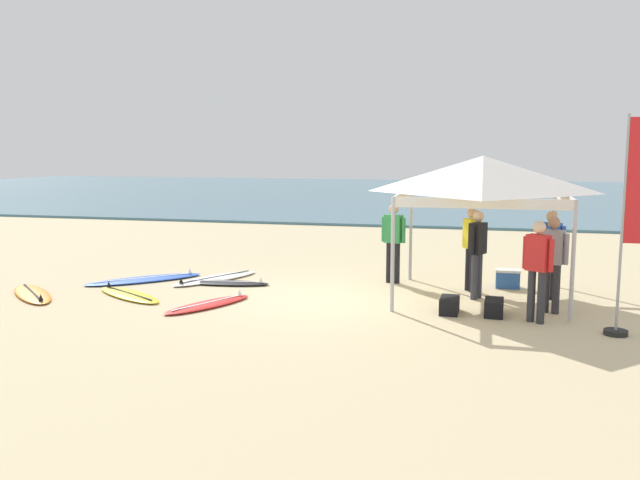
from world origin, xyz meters
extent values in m
plane|color=beige|center=(0.00, 0.00, 0.00)|extent=(80.00, 80.00, 0.00)
cube|color=teal|center=(0.00, 30.05, 0.05)|extent=(80.00, 36.00, 0.10)
cylinder|color=#B7B7BC|center=(1.29, -0.65, 1.02)|extent=(0.07, 0.07, 2.05)
cylinder|color=#B7B7BC|center=(4.30, -0.65, 1.02)|extent=(0.07, 0.07, 2.05)
cylinder|color=#B7B7BC|center=(1.29, 2.35, 1.02)|extent=(0.07, 0.07, 2.05)
cylinder|color=#B7B7BC|center=(4.30, 2.35, 1.02)|extent=(0.07, 0.07, 2.05)
cube|color=white|center=(2.80, -0.65, 1.96)|extent=(3.00, 0.03, 0.18)
cube|color=white|center=(2.80, 2.35, 1.96)|extent=(3.00, 0.03, 0.18)
cube|color=white|center=(1.29, 0.85, 1.96)|extent=(0.03, 3.00, 0.18)
cube|color=white|center=(4.30, 0.85, 1.96)|extent=(0.03, 3.00, 0.18)
pyramid|color=white|center=(2.80, 0.85, 2.40)|extent=(3.12, 3.12, 0.70)
ellipsoid|color=orange|center=(-5.79, -1.06, 0.04)|extent=(1.95, 1.87, 0.07)
cube|color=black|center=(-5.79, -1.06, 0.07)|extent=(1.35, 1.27, 0.01)
cone|color=black|center=(-5.15, -1.66, 0.13)|extent=(0.09, 0.09, 0.12)
ellipsoid|color=blue|center=(-4.37, 0.80, 0.04)|extent=(2.32, 2.28, 0.07)
cube|color=white|center=(-4.37, 0.80, 0.07)|extent=(1.59, 1.55, 0.01)
cone|color=white|center=(-3.61, 1.53, 0.13)|extent=(0.09, 0.09, 0.12)
ellipsoid|color=black|center=(-2.48, 0.86, 0.04)|extent=(1.93, 0.69, 0.07)
cube|color=white|center=(-2.48, 0.86, 0.07)|extent=(1.60, 0.20, 0.01)
cone|color=white|center=(-1.70, 0.93, 0.13)|extent=(0.09, 0.09, 0.12)
ellipsoid|color=red|center=(-2.05, -1.07, 0.04)|extent=(1.34, 2.00, 0.07)
cube|color=white|center=(-2.05, -1.07, 0.07)|extent=(0.77, 1.52, 0.01)
cone|color=white|center=(-1.70, -0.35, 0.13)|extent=(0.09, 0.09, 0.12)
ellipsoid|color=yellow|center=(-3.88, -0.70, 0.04)|extent=(2.01, 1.53, 0.07)
cube|color=black|center=(-3.88, -0.70, 0.07)|extent=(1.49, 0.94, 0.01)
cone|color=black|center=(-4.59, -0.26, 0.13)|extent=(0.09, 0.09, 0.12)
ellipsoid|color=white|center=(-2.88, 1.28, 0.04)|extent=(1.61, 2.31, 0.07)
cube|color=black|center=(-2.88, 1.28, 0.07)|extent=(0.94, 1.74, 0.01)
cone|color=black|center=(-3.31, 0.45, 0.13)|extent=(0.09, 0.09, 0.12)
cylinder|color=black|center=(2.57, 1.50, 0.44)|extent=(0.13, 0.13, 0.88)
cylinder|color=black|center=(2.66, 1.34, 0.44)|extent=(0.13, 0.13, 0.88)
cube|color=yellow|center=(2.61, 1.42, 1.18)|extent=(0.36, 0.42, 0.60)
sphere|color=tan|center=(2.61, 1.42, 1.60)|extent=(0.21, 0.21, 0.21)
cylinder|color=yellow|center=(2.50, 1.62, 1.16)|extent=(0.09, 0.09, 0.54)
cylinder|color=yellow|center=(2.72, 1.22, 1.16)|extent=(0.09, 0.09, 0.54)
cylinder|color=#2D2D33|center=(4.11, -0.14, 0.44)|extent=(0.13, 0.13, 0.88)
cylinder|color=#2D2D33|center=(3.94, -0.07, 0.44)|extent=(0.13, 0.13, 0.88)
cube|color=gray|center=(4.03, -0.10, 1.18)|extent=(0.42, 0.34, 0.60)
sphere|color=#9E7051|center=(4.03, -0.10, 1.60)|extent=(0.21, 0.21, 0.21)
cylinder|color=gray|center=(4.24, -0.19, 1.16)|extent=(0.09, 0.09, 0.54)
cylinder|color=gray|center=(3.81, -0.01, 1.16)|extent=(0.09, 0.09, 0.54)
cylinder|color=black|center=(4.18, 1.02, 0.44)|extent=(0.13, 0.13, 0.88)
cylinder|color=black|center=(4.01, 1.08, 0.44)|extent=(0.13, 0.13, 0.88)
cube|color=#2851B2|center=(4.10, 1.05, 1.18)|extent=(0.42, 0.34, 0.60)
sphere|color=tan|center=(4.10, 1.05, 1.60)|extent=(0.21, 0.21, 0.21)
cylinder|color=#2851B2|center=(4.31, 0.96, 1.16)|extent=(0.09, 0.09, 0.54)
cylinder|color=#2851B2|center=(3.89, 1.14, 1.16)|extent=(0.09, 0.09, 0.54)
cylinder|color=black|center=(0.88, 1.91, 0.44)|extent=(0.13, 0.13, 0.88)
cylinder|color=black|center=(1.06, 1.86, 0.44)|extent=(0.13, 0.13, 0.88)
cube|color=#2D8C47|center=(0.97, 1.89, 1.18)|extent=(0.41, 0.31, 0.60)
sphere|color=tan|center=(0.97, 1.89, 1.60)|extent=(0.21, 0.21, 0.21)
cylinder|color=#2D8C47|center=(0.75, 1.95, 1.16)|extent=(0.09, 0.09, 0.54)
cylinder|color=#2D8C47|center=(1.19, 1.82, 1.16)|extent=(0.09, 0.09, 0.54)
cylinder|color=#383842|center=(2.70, 0.66, 0.44)|extent=(0.13, 0.13, 0.88)
cylinder|color=#383842|center=(2.78, 0.82, 0.44)|extent=(0.13, 0.13, 0.88)
cube|color=black|center=(2.74, 0.74, 1.18)|extent=(0.36, 0.42, 0.60)
sphere|color=beige|center=(2.74, 0.74, 1.60)|extent=(0.21, 0.21, 0.21)
cylinder|color=black|center=(2.64, 0.53, 1.16)|extent=(0.09, 0.09, 0.54)
cylinder|color=black|center=(2.84, 0.95, 1.16)|extent=(0.09, 0.09, 0.54)
cylinder|color=#2D2D33|center=(3.80, -0.90, 0.44)|extent=(0.13, 0.13, 0.88)
cylinder|color=#2D2D33|center=(3.65, -0.80, 0.44)|extent=(0.13, 0.13, 0.88)
cube|color=red|center=(3.72, -0.85, 1.18)|extent=(0.42, 0.38, 0.60)
sphere|color=beige|center=(3.72, -0.85, 1.60)|extent=(0.21, 0.21, 0.21)
cylinder|color=red|center=(3.92, -0.98, 1.16)|extent=(0.09, 0.09, 0.54)
cylinder|color=red|center=(3.53, -0.73, 1.16)|extent=(0.09, 0.09, 0.54)
cylinder|color=#99999E|center=(4.89, -1.34, 1.70)|extent=(0.04, 0.04, 3.40)
cylinder|color=black|center=(4.89, -1.34, 0.04)|extent=(0.36, 0.36, 0.08)
cube|color=black|center=(3.06, -0.52, 0.14)|extent=(0.34, 0.61, 0.28)
cube|color=black|center=(2.30, -0.53, 0.14)|extent=(0.34, 0.61, 0.28)
cube|color=#2D60B7|center=(3.37, 1.95, 0.17)|extent=(0.48, 0.34, 0.34)
cube|color=white|center=(3.37, 1.95, 0.37)|extent=(0.50, 0.36, 0.05)
camera|label=1|loc=(2.81, -12.21, 2.88)|focal=37.34mm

